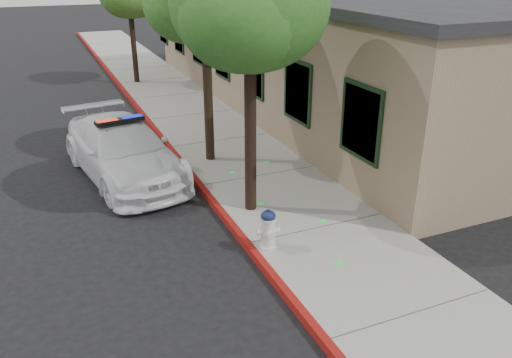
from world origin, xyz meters
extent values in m
plane|color=black|center=(0.00, 0.00, 0.00)|extent=(120.00, 120.00, 0.00)
cube|color=gray|center=(1.60, 3.00, 0.07)|extent=(3.20, 60.00, 0.15)
cube|color=maroon|center=(0.06, 3.00, 0.08)|extent=(0.14, 60.00, 0.16)
cube|color=#938260|center=(6.70, 9.00, 2.00)|extent=(7.00, 20.00, 4.00)
cube|color=black|center=(3.17, 1.00, 1.95)|extent=(0.08, 1.48, 1.68)
cube|color=black|center=(3.17, 4.00, 1.95)|extent=(0.08, 1.48, 1.68)
cube|color=black|center=(3.17, 7.00, 1.95)|extent=(0.08, 1.48, 1.68)
cube|color=black|center=(3.17, 10.00, 1.95)|extent=(0.08, 1.48, 1.68)
cube|color=black|center=(3.17, 13.00, 1.95)|extent=(0.08, 1.48, 1.68)
cube|color=black|center=(3.17, 16.00, 1.95)|extent=(0.08, 1.48, 1.68)
cube|color=black|center=(3.17, 19.00, 1.95)|extent=(0.08, 1.48, 1.68)
imported|color=white|center=(-1.49, 4.63, 0.73)|extent=(2.84, 5.31, 1.46)
cube|color=black|center=(-1.49, 4.63, 1.52)|extent=(1.23, 0.47, 0.10)
cube|color=red|center=(-1.80, 4.58, 1.53)|extent=(0.55, 0.32, 0.11)
cube|color=#0C14D1|center=(-1.17, 4.69, 1.53)|extent=(0.55, 0.32, 0.11)
cylinder|color=silver|center=(0.35, -0.30, 0.18)|extent=(0.33, 0.33, 0.06)
cylinder|color=silver|center=(0.35, -0.30, 0.48)|extent=(0.27, 0.27, 0.54)
cylinder|color=silver|center=(0.35, -0.30, 0.77)|extent=(0.31, 0.31, 0.04)
ellipsoid|color=#101C3B|center=(0.35, -0.30, 0.83)|extent=(0.28, 0.28, 0.21)
cylinder|color=#101C3B|center=(0.35, -0.30, 0.92)|extent=(0.07, 0.07, 0.06)
cylinder|color=silver|center=(0.19, -0.27, 0.50)|extent=(0.13, 0.13, 0.11)
cylinder|color=silver|center=(0.51, -0.33, 0.50)|extent=(0.13, 0.13, 0.11)
cylinder|color=silver|center=(0.32, -0.47, 0.52)|extent=(0.16, 0.14, 0.14)
cylinder|color=black|center=(0.70, 1.38, 1.87)|extent=(0.25, 0.25, 3.45)
ellipsoid|color=#275D1D|center=(0.70, 1.38, 4.46)|extent=(3.07, 3.07, 2.61)
ellipsoid|color=#275D1D|center=(1.10, 1.78, 4.17)|extent=(2.30, 2.30, 1.95)
ellipsoid|color=#275D1D|center=(0.40, 1.01, 4.27)|extent=(2.40, 2.40, 2.04)
cylinder|color=black|center=(0.85, 4.63, 1.86)|extent=(0.24, 0.24, 3.43)
ellipsoid|color=#265D1D|center=(1.30, 4.73, 4.13)|extent=(2.31, 2.31, 1.97)
ellipsoid|color=#265D1D|center=(0.43, 4.62, 4.22)|extent=(2.22, 2.22, 1.89)
cylinder|color=black|center=(0.87, 14.97, 1.66)|extent=(0.22, 0.22, 3.02)
camera|label=1|loc=(-3.21, -8.01, 5.27)|focal=35.90mm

